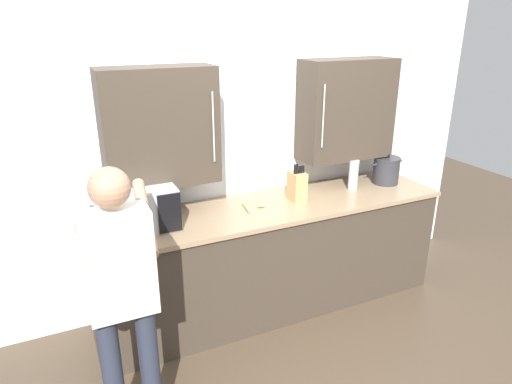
# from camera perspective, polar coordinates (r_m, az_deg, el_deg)

# --- Properties ---
(ground_plane) EXTENTS (9.62, 9.62, 0.00)m
(ground_plane) POSITION_cam_1_polar(r_m,az_deg,el_deg) (3.43, 8.19, -20.64)
(ground_plane) COLOR #4C3D2D
(back_wall_tiled) EXTENTS (4.36, 0.44, 2.51)m
(back_wall_tiled) POSITION_cam_1_polar(r_m,az_deg,el_deg) (3.70, -0.41, 6.35)
(back_wall_tiled) COLOR silver
(back_wall_tiled) RESTS_ON ground_plane
(counter_unit) EXTENTS (2.85, 0.70, 0.91)m
(counter_unit) POSITION_cam_1_polar(r_m,az_deg,el_deg) (3.74, 1.79, -8.10)
(counter_unit) COLOR #3D3328
(counter_unit) RESTS_ON ground_plane
(microwave_oven) EXTENTS (0.68, 0.80, 0.30)m
(microwave_oven) POSITION_cam_1_polar(r_m,az_deg,el_deg) (3.22, -15.63, -1.98)
(microwave_oven) COLOR #B7BABF
(microwave_oven) RESTS_ON counter_unit
(wooden_spoon) EXTENTS (0.18, 0.19, 0.02)m
(wooden_spoon) POSITION_cam_1_polar(r_m,az_deg,el_deg) (3.49, -0.21, -1.84)
(wooden_spoon) COLOR tan
(wooden_spoon) RESTS_ON counter_unit
(knife_block) EXTENTS (0.11, 0.15, 0.31)m
(knife_block) POSITION_cam_1_polar(r_m,az_deg,el_deg) (3.62, 5.17, 0.75)
(knife_block) COLOR tan
(knife_block) RESTS_ON counter_unit
(thermos_flask) EXTENTS (0.08, 0.08, 0.26)m
(thermos_flask) POSITION_cam_1_polar(r_m,az_deg,el_deg) (3.91, 12.11, 2.11)
(thermos_flask) COLOR #B7BABF
(thermos_flask) RESTS_ON counter_unit
(stock_pot) EXTENTS (0.33, 0.23, 0.26)m
(stock_pot) POSITION_cam_1_polar(r_m,az_deg,el_deg) (4.15, 16.00, 2.65)
(stock_pot) COLOR #2D2D33
(stock_pot) RESTS_ON counter_unit
(person_figure) EXTENTS (0.49, 0.64, 1.62)m
(person_figure) POSITION_cam_1_polar(r_m,az_deg,el_deg) (2.48, -16.51, -11.44)
(person_figure) COLOR #282D3D
(person_figure) RESTS_ON ground_plane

